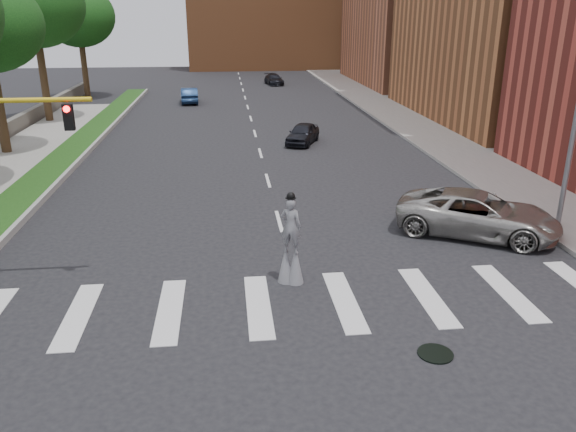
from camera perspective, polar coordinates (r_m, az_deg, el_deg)
The scene contains 14 objects.
ground_plane at distance 15.98m, azimuth 1.89°, elevation -10.56°, with size 160.00×160.00×0.00m, color black.
grass_median at distance 35.82m, azimuth -21.61°, elevation 5.67°, with size 2.00×60.00×0.25m, color #194112.
median_curb at distance 35.56m, azimuth -19.97°, elevation 5.80°, with size 0.20×60.00×0.28m, color #989892.
sidewalk_right at distance 42.03m, azimuth 14.16°, elevation 8.36°, with size 5.00×90.00×0.18m, color gray.
manhole at distance 15.03m, azimuth 14.74°, elevation -13.37°, with size 0.90×0.90×0.04m, color black.
building_backdrop at distance 91.97m, azimuth -1.44°, elevation 20.51°, with size 26.00×14.00×18.00m, color #A65F34.
streetlight at distance 23.72m, azimuth 27.23°, elevation 10.01°, with size 2.05×0.20×9.00m.
stilt_performer at distance 17.57m, azimuth 0.28°, elevation -3.18°, with size 0.81×0.66×3.01m.
suv_crossing at distance 22.71m, azimuth 18.73°, elevation 0.19°, with size 2.79×6.04×1.68m, color #A29F99.
car_near at distance 37.11m, azimuth 1.50°, elevation 8.37°, with size 1.56×3.89×1.32m, color black.
car_mid at distance 55.23m, azimuth -10.00°, elevation 11.98°, with size 1.53×4.38×1.44m, color #15294B.
car_far at distance 68.80m, azimuth -1.44°, elevation 13.69°, with size 1.70×4.17×1.21m, color black.
tree_4 at distance 47.67m, azimuth -24.48°, elevation 18.96°, with size 7.36×7.36×11.82m.
tree_5 at distance 60.46m, azimuth -20.53°, elevation 18.48°, with size 6.88×6.88×10.74m.
Camera 1 is at (-2.04, -13.62, 8.11)m, focal length 35.00 mm.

